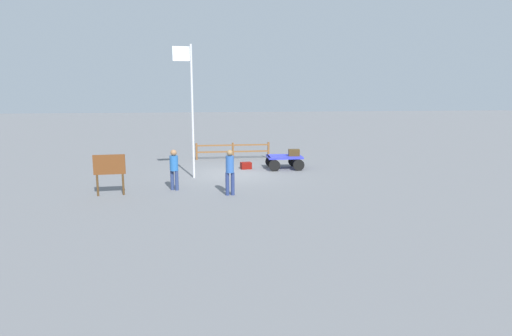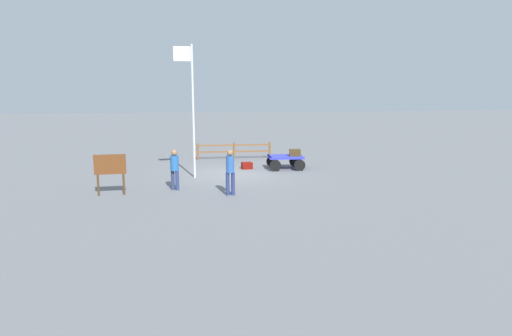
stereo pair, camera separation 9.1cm
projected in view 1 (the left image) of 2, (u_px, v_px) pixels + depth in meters
ground_plane at (235, 174)px, 20.30m from camera, size 120.00×120.00×0.00m
luggage_cart at (284, 159)px, 21.54m from camera, size 1.78×1.40×0.65m
suitcase_maroon at (294, 153)px, 21.42m from camera, size 0.57×0.39×0.34m
suitcase_dark at (246, 166)px, 21.55m from camera, size 0.57×0.47×0.33m
worker_lead at (174, 167)px, 16.82m from camera, size 0.44×0.44×1.60m
worker_trailing at (230, 169)px, 15.97m from camera, size 0.34×0.31×1.71m
flagpole at (190, 102)px, 18.78m from camera, size 0.83×0.12×5.81m
signboard at (109, 168)px, 15.92m from camera, size 1.14×0.14×1.54m
wooden_fence at (233, 149)px, 24.64m from camera, size 4.24×0.13×0.94m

